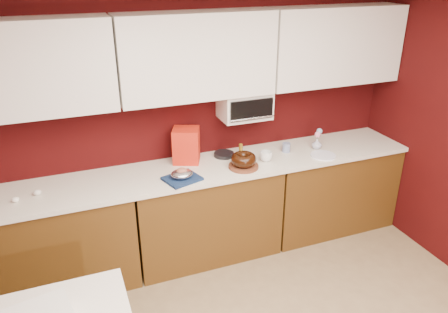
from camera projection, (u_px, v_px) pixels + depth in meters
wall_back at (193, 119)px, 3.97m from camera, size 4.00×0.02×2.50m
base_cabinet_left at (53, 243)px, 3.60m from camera, size 1.31×0.58×0.86m
base_cabinet_center at (205, 213)px, 4.04m from camera, size 1.31×0.58×0.86m
base_cabinet_right at (328, 188)px, 4.48m from camera, size 1.31×0.58×0.86m
countertop at (204, 169)px, 3.86m from camera, size 4.00×0.62×0.04m
upper_cabinet_left at (21, 69)px, 3.15m from camera, size 1.31×0.33×0.70m
upper_cabinet_center at (196, 56)px, 3.59m from camera, size 1.31×0.33×0.70m
upper_cabinet_right at (334, 46)px, 4.03m from camera, size 1.31×0.33×0.70m
toaster_oven at (244, 105)px, 3.95m from camera, size 0.45×0.30×0.25m
toaster_oven_door at (252, 110)px, 3.81m from camera, size 0.40×0.02×0.18m
toaster_oven_handle at (252, 118)px, 3.83m from camera, size 0.42×0.02×0.02m
cake_base at (244, 166)px, 3.84m from camera, size 0.33×0.33×0.02m
bundt_cake at (244, 159)px, 3.81m from camera, size 0.29×0.29×0.09m
navy_towel at (182, 179)px, 3.62m from camera, size 0.34×0.31×0.02m
foil_ham_nest at (182, 174)px, 3.60m from camera, size 0.21×0.19×0.07m
roasted_ham at (182, 171)px, 3.59m from camera, size 0.11×0.10×0.06m
pandoro_box at (186, 145)px, 3.90m from camera, size 0.29×0.28×0.31m
dark_pan at (224, 154)px, 4.06m from camera, size 0.20×0.20×0.03m
coffee_mug at (266, 155)px, 3.95m from camera, size 0.12×0.12×0.11m
blue_jar at (286, 147)px, 4.14m from camera, size 0.09×0.09×0.09m
flower_vase at (317, 143)px, 4.21m from camera, size 0.08×0.08×0.12m
flower_pink at (318, 134)px, 4.17m from camera, size 0.06×0.06×0.06m
flower_blue at (319, 131)px, 4.19m from camera, size 0.06×0.06×0.06m
china_plate at (323, 155)px, 4.07m from camera, size 0.31×0.31×0.01m
amber_bottle at (241, 149)px, 4.08m from camera, size 0.05×0.05×0.11m
egg_left at (16, 200)px, 3.28m from camera, size 0.06×0.05×0.04m
egg_right at (37, 193)px, 3.38m from camera, size 0.06×0.05×0.05m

